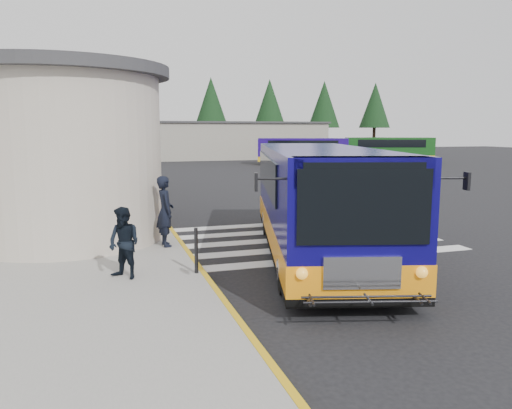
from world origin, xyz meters
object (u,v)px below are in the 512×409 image
object	(u,v)px
pedestrian_a	(165,211)
far_bus_b	(389,149)
pedestrian_b	(124,243)
far_bus_a	(302,150)
transit_bus	(318,205)
bollard	(196,251)

from	to	relation	value
pedestrian_a	far_bus_b	world-z (taller)	far_bus_b
far_bus_b	pedestrian_b	bearing A→B (deg)	159.71
pedestrian_b	far_bus_a	world-z (taller)	far_bus_a
transit_bus	pedestrian_a	size ratio (longest dim) A/B	5.39
pedestrian_a	far_bus_b	size ratio (longest dim) A/B	0.22
transit_bus	bollard	size ratio (longest dim) A/B	10.16
pedestrian_b	bollard	distance (m)	1.52
bollard	far_bus_b	world-z (taller)	far_bus_b
pedestrian_a	far_bus_a	size ratio (longest dim) A/B	0.22
pedestrian_b	far_bus_a	distance (m)	37.82
bollard	far_bus_a	distance (m)	37.19
pedestrian_b	bollard	size ratio (longest dim) A/B	1.51
pedestrian_a	far_bus_a	distance (m)	34.83
pedestrian_b	far_bus_a	bearing A→B (deg)	107.18
pedestrian_a	pedestrian_b	bearing A→B (deg)	150.63
far_bus_a	far_bus_b	xyz separation A→B (m)	(9.18, -0.24, 0.02)
far_bus_a	pedestrian_b	bearing A→B (deg)	171.66
transit_bus	bollard	bearing A→B (deg)	-146.05
transit_bus	far_bus_a	xyz separation A→B (m)	(13.02, 32.22, 0.07)
bollard	far_bus_a	size ratio (longest dim) A/B	0.12
pedestrian_a	bollard	bearing A→B (deg)	-179.75
transit_bus	pedestrian_a	world-z (taller)	transit_bus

